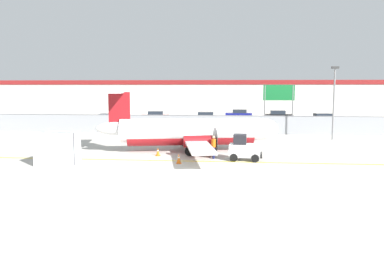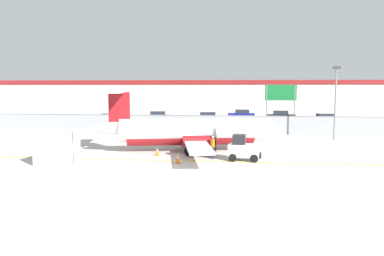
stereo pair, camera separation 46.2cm
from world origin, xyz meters
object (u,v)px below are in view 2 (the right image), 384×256
object	(u,v)px
parked_car_0	(110,119)
apron_light_pole	(336,97)
traffic_cone_near_left	(141,142)
parked_car_5	(325,119)
cargo_container	(57,148)
traffic_cone_far_right	(157,152)
traffic_cone_far_left	(178,159)
parked_car_3	(241,114)
traffic_cone_near_right	(189,145)
highway_sign	(281,97)
ground_crew_worker	(213,146)
commuter_airplane	(194,132)
parked_car_4	(281,116)
parked_car_2	(207,117)
parked_car_1	(157,116)
baggage_tug	(243,149)

from	to	relation	value
parked_car_0	apron_light_pole	size ratio (longest dim) A/B	0.60
traffic_cone_near_left	parked_car_5	xyz separation A→B (m)	(20.60, 19.32, 0.58)
cargo_container	traffic_cone_far_right	size ratio (longest dim) A/B	4.06
traffic_cone_far_left	apron_light_pole	distance (m)	19.51
parked_car_3	apron_light_pole	xyz separation A→B (m)	(8.70, -21.64, 3.41)
traffic_cone_near_right	traffic_cone_far_right	xyz separation A→B (m)	(-2.08, -3.34, 0.00)
highway_sign	traffic_cone_far_right	bearing A→B (deg)	-124.25
ground_crew_worker	traffic_cone_far_right	bearing A→B (deg)	170.81
commuter_airplane	traffic_cone_near_right	xyz separation A→B (m)	(-0.49, 0.89, -1.29)
traffic_cone_far_right	parked_car_4	world-z (taller)	parked_car_4
traffic_cone_far_right	cargo_container	bearing A→B (deg)	-148.52
traffic_cone_near_right	parked_car_4	size ratio (longest dim) A/B	0.15
traffic_cone_near_right	parked_car_5	size ratio (longest dim) A/B	0.15
commuter_airplane	parked_car_2	world-z (taller)	commuter_airplane
apron_light_pole	parked_car_3	bearing A→B (deg)	111.89
traffic_cone_far_right	parked_car_0	distance (m)	23.88
cargo_container	parked_car_5	size ratio (longest dim) A/B	0.60
parked_car_3	parked_car_4	distance (m)	6.27
parked_car_1	parked_car_4	size ratio (longest dim) A/B	1.04
parked_car_1	highway_sign	size ratio (longest dim) A/B	0.80
ground_crew_worker	traffic_cone_near_right	size ratio (longest dim) A/B	2.66
ground_crew_worker	traffic_cone_far_left	xyz separation A→B (m)	(-2.33, -2.01, -0.64)
traffic_cone_near_right	parked_car_1	world-z (taller)	parked_car_1
traffic_cone_far_right	parked_car_0	xyz separation A→B (m)	(-10.90, 21.24, 0.58)
baggage_tug	parked_car_3	size ratio (longest dim) A/B	0.57
traffic_cone_near_left	parked_car_2	world-z (taller)	parked_car_2
parked_car_1	parked_car_5	xyz separation A→B (m)	(23.54, -2.44, 0.00)
parked_car_1	highway_sign	world-z (taller)	highway_sign
parked_car_1	baggage_tug	bearing A→B (deg)	105.93
commuter_airplane	traffic_cone_far_right	world-z (taller)	commuter_airplane
parked_car_3	parked_car_4	size ratio (longest dim) A/B	1.01
parked_car_2	highway_sign	size ratio (longest dim) A/B	0.77
parked_car_0	parked_car_1	xyz separation A→B (m)	(5.46, 5.43, 0.00)
traffic_cone_near_left	parked_car_2	size ratio (longest dim) A/B	0.15
parked_car_5	traffic_cone_far_right	bearing A→B (deg)	48.03
traffic_cone_near_right	baggage_tug	bearing A→B (deg)	-45.59
traffic_cone_near_left	ground_crew_worker	bearing A→B (deg)	-39.38
ground_crew_worker	traffic_cone_near_right	distance (m)	4.63
parked_car_4	traffic_cone_near_right	bearing A→B (deg)	-112.41
traffic_cone_near_right	parked_car_4	bearing A→B (deg)	67.73
baggage_tug	parked_car_4	bearing A→B (deg)	83.35
traffic_cone_far_left	traffic_cone_far_right	world-z (taller)	same
parked_car_5	highway_sign	world-z (taller)	highway_sign
parked_car_0	parked_car_5	xyz separation A→B (m)	(29.00, 2.99, 0.00)
traffic_cone_near_right	parked_car_0	world-z (taller)	parked_car_0
commuter_airplane	parked_car_1	size ratio (longest dim) A/B	3.65
parked_car_5	traffic_cone_near_left	bearing A→B (deg)	37.97
parked_car_2	apron_light_pole	size ratio (longest dim) A/B	0.58
traffic_cone_far_left	apron_light_pole	xyz separation A→B (m)	(13.84, 13.16, 3.99)
parked_car_0	parked_car_5	size ratio (longest dim) A/B	1.00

